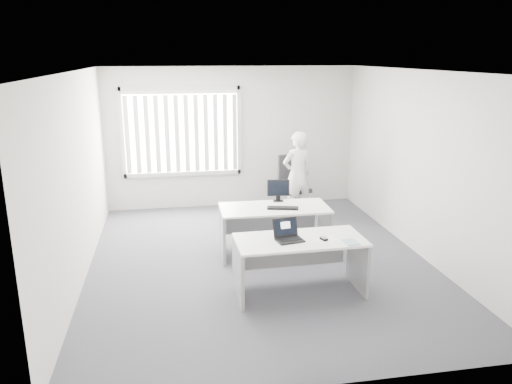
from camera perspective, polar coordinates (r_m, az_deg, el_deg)
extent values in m
plane|color=#5A5961|center=(7.61, 0.37, -7.90)|extent=(6.00, 6.00, 0.00)
cube|color=beige|center=(10.08, -2.74, 6.21)|extent=(5.00, 0.02, 2.80)
cube|color=beige|center=(4.38, 7.63, -6.34)|extent=(5.00, 0.02, 2.80)
cube|color=beige|center=(7.16, -19.69, 1.49)|extent=(0.02, 6.00, 2.80)
cube|color=beige|center=(8.00, 18.30, 3.02)|extent=(0.02, 6.00, 2.80)
cube|color=white|center=(6.99, 0.42, 13.68)|extent=(5.00, 6.00, 0.02)
cube|color=beige|center=(9.94, -8.49, 6.81)|extent=(2.32, 0.06, 1.76)
cube|color=white|center=(6.40, 5.05, -5.49)|extent=(1.66, 0.80, 0.03)
cube|color=#979799|center=(6.38, -2.05, -9.16)|extent=(0.06, 0.71, 0.72)
cube|color=#979799|center=(6.80, 11.54, -7.88)|extent=(0.06, 0.71, 0.72)
cube|color=white|center=(7.65, 2.13, -1.84)|extent=(1.68, 0.81, 0.03)
cube|color=#979799|center=(7.67, -3.87, -4.83)|extent=(0.06, 0.72, 0.73)
cube|color=#979799|center=(7.96, 7.85, -4.16)|extent=(0.06, 0.72, 0.73)
cylinder|color=black|center=(9.79, 4.37, -2.27)|extent=(0.79, 0.79, 0.09)
cylinder|color=black|center=(9.73, 4.40, -1.11)|extent=(0.08, 0.08, 0.50)
cube|color=black|center=(9.66, 4.43, 0.31)|extent=(0.61, 0.61, 0.08)
cube|color=black|center=(9.77, 3.83, 2.59)|extent=(0.48, 0.18, 0.60)
imported|color=white|center=(9.42, 4.72, 1.96)|extent=(0.69, 0.54, 1.65)
cube|color=white|center=(6.40, 8.15, -5.43)|extent=(0.37, 0.32, 0.00)
cube|color=white|center=(6.36, 10.78, -5.65)|extent=(0.18, 0.24, 0.01)
cube|color=black|center=(7.57, 3.08, -1.84)|extent=(0.50, 0.27, 0.02)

